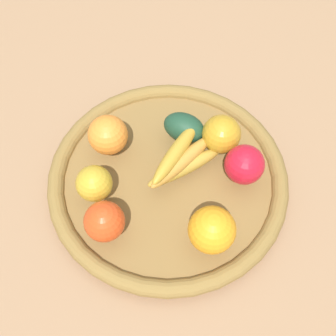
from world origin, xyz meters
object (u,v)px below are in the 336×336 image
(orange_1, at_px, (212,230))
(apple_1, at_px, (221,134))
(apple_2, at_px, (94,183))
(avocado, at_px, (184,128))
(banana_bunch, at_px, (181,159))
(apple_0, at_px, (244,165))
(orange_0, at_px, (108,135))
(apple_3, at_px, (104,221))

(orange_1, bearing_deg, apple_1, -30.45)
(apple_2, bearing_deg, avocado, -74.30)
(orange_1, xyz_separation_m, avocado, (0.21, -0.04, -0.01))
(apple_2, xyz_separation_m, banana_bunch, (-0.01, -0.16, -0.01))
(apple_2, relative_size, apple_0, 0.90)
(orange_1, bearing_deg, avocado, -11.36)
(banana_bunch, bearing_deg, orange_0, 48.69)
(orange_1, distance_m, avocado, 0.22)
(apple_2, xyz_separation_m, avocado, (0.05, -0.20, -0.01))
(orange_1, relative_size, avocado, 0.98)
(apple_0, bearing_deg, orange_0, 53.40)
(apple_2, height_order, avocado, apple_2)
(orange_0, bearing_deg, apple_0, -126.60)
(orange_1, xyz_separation_m, banana_bunch, (0.15, -0.01, -0.01))
(avocado, bearing_deg, apple_3, 123.24)
(apple_1, bearing_deg, orange_1, 149.55)
(orange_0, xyz_separation_m, apple_1, (-0.08, -0.20, -0.00))
(apple_0, relative_size, apple_3, 1.04)
(orange_1, xyz_separation_m, orange_0, (0.25, 0.10, -0.00))
(apple_0, height_order, apple_3, apple_0)
(apple_0, height_order, apple_1, same)
(apple_3, bearing_deg, apple_2, -4.16)
(apple_0, xyz_separation_m, apple_3, (-0.01, 0.27, -0.00))
(orange_0, xyz_separation_m, apple_0, (-0.15, -0.21, -0.00))
(apple_3, bearing_deg, avocado, -56.76)
(orange_0, height_order, apple_3, orange_0)
(orange_0, distance_m, apple_1, 0.21)
(avocado, distance_m, apple_3, 0.24)
(apple_2, relative_size, apple_3, 0.94)
(apple_2, xyz_separation_m, apple_0, (-0.07, -0.26, 0.00))
(avocado, relative_size, apple_0, 1.12)
(apple_2, bearing_deg, apple_1, -87.98)
(orange_0, bearing_deg, apple_1, -111.46)
(avocado, distance_m, apple_1, 0.07)
(apple_1, bearing_deg, apple_3, 108.43)
(orange_1, height_order, orange_0, orange_1)
(orange_1, relative_size, apple_1, 1.09)
(apple_0, bearing_deg, apple_1, 6.85)
(orange_1, distance_m, apple_0, 0.14)
(orange_1, bearing_deg, apple_0, -49.33)
(apple_2, distance_m, orange_0, 0.10)
(apple_2, distance_m, apple_3, 0.08)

